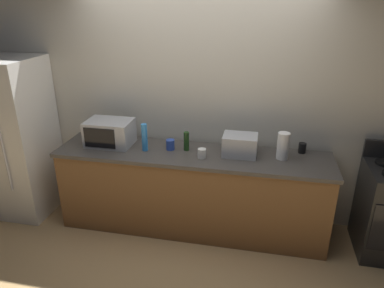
# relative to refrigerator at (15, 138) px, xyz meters

# --- Properties ---
(ground_plane) EXTENTS (8.00, 8.00, 0.00)m
(ground_plane) POSITION_rel_refrigerator_xyz_m (2.05, -0.40, -0.90)
(ground_plane) COLOR tan
(back_wall) EXTENTS (6.40, 0.10, 2.70)m
(back_wall) POSITION_rel_refrigerator_xyz_m (2.05, 0.41, 0.45)
(back_wall) COLOR beige
(back_wall) RESTS_ON ground_plane
(counter_run) EXTENTS (2.84, 0.64, 0.90)m
(counter_run) POSITION_rel_refrigerator_xyz_m (2.05, 0.00, -0.45)
(counter_run) COLOR brown
(counter_run) RESTS_ON ground_plane
(refrigerator) EXTENTS (0.72, 0.73, 1.80)m
(refrigerator) POSITION_rel_refrigerator_xyz_m (0.00, 0.00, 0.00)
(refrigerator) COLOR white
(refrigerator) RESTS_ON ground_plane
(microwave) EXTENTS (0.48, 0.35, 0.27)m
(microwave) POSITION_rel_refrigerator_xyz_m (1.14, 0.05, 0.13)
(microwave) COLOR #B7BABF
(microwave) RESTS_ON counter_run
(toaster_oven) EXTENTS (0.34, 0.26, 0.21)m
(toaster_oven) POSITION_rel_refrigerator_xyz_m (2.53, 0.06, 0.10)
(toaster_oven) COLOR #B7BABF
(toaster_oven) RESTS_ON counter_run
(paper_towel_roll) EXTENTS (0.12, 0.12, 0.27)m
(paper_towel_roll) POSITION_rel_refrigerator_xyz_m (2.95, 0.05, 0.13)
(paper_towel_roll) COLOR white
(paper_towel_roll) RESTS_ON counter_run
(bottle_wine) EXTENTS (0.06, 0.06, 0.20)m
(bottle_wine) POSITION_rel_refrigerator_xyz_m (1.98, 0.06, 0.10)
(bottle_wine) COLOR #1E3F19
(bottle_wine) RESTS_ON counter_run
(bottle_spray_cleaner) EXTENTS (0.06, 0.06, 0.29)m
(bottle_spray_cleaner) POSITION_rel_refrigerator_xyz_m (1.56, -0.03, 0.14)
(bottle_spray_cleaner) COLOR #338CE5
(bottle_spray_cleaner) RESTS_ON counter_run
(mug_blue) EXTENTS (0.09, 0.09, 0.11)m
(mug_blue) POSITION_rel_refrigerator_xyz_m (1.81, 0.04, 0.05)
(mug_blue) COLOR #2D4CB2
(mug_blue) RESTS_ON counter_run
(mug_white) EXTENTS (0.08, 0.08, 0.10)m
(mug_white) POSITION_rel_refrigerator_xyz_m (2.17, -0.09, 0.05)
(mug_white) COLOR white
(mug_white) RESTS_ON counter_run
(mug_black) EXTENTS (0.08, 0.08, 0.10)m
(mug_black) POSITION_rel_refrigerator_xyz_m (3.15, 0.24, 0.05)
(mug_black) COLOR black
(mug_black) RESTS_ON counter_run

